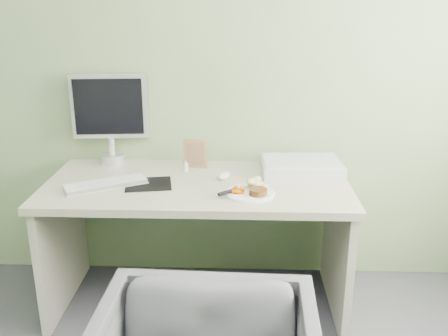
{
  "coord_description": "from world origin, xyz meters",
  "views": [
    {
      "loc": [
        0.23,
        -0.83,
        1.65
      ],
      "look_at": [
        0.15,
        1.5,
        0.85
      ],
      "focal_mm": 40.0,
      "sensor_mm": 36.0,
      "label": 1
    }
  ],
  "objects_px": {
    "plate": "(250,193)",
    "monitor": "(110,114)",
    "desk": "(198,214)",
    "scanner": "(301,168)"
  },
  "relations": [
    {
      "from": "desk",
      "to": "scanner",
      "type": "bearing_deg",
      "value": 16.19
    },
    {
      "from": "desk",
      "to": "plate",
      "type": "xyz_separation_m",
      "value": [
        0.28,
        -0.16,
        0.19
      ]
    },
    {
      "from": "plate",
      "to": "monitor",
      "type": "distance_m",
      "value": 0.97
    },
    {
      "from": "plate",
      "to": "desk",
      "type": "bearing_deg",
      "value": 149.49
    },
    {
      "from": "monitor",
      "to": "scanner",
      "type": "bearing_deg",
      "value": -13.14
    },
    {
      "from": "desk",
      "to": "plate",
      "type": "relative_size",
      "value": 6.54
    },
    {
      "from": "plate",
      "to": "monitor",
      "type": "xyz_separation_m",
      "value": [
        -0.8,
        0.48,
        0.29
      ]
    },
    {
      "from": "plate",
      "to": "scanner",
      "type": "bearing_deg",
      "value": 48.82
    },
    {
      "from": "plate",
      "to": "monitor",
      "type": "height_order",
      "value": "monitor"
    },
    {
      "from": "scanner",
      "to": "plate",
      "type": "bearing_deg",
      "value": -134.12
    }
  ]
}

